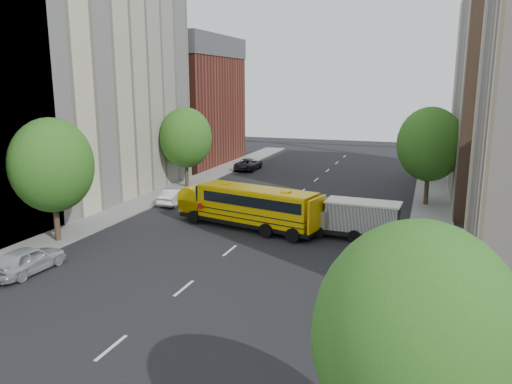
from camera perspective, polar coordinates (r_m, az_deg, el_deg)
The scene contains 17 objects.
ground at distance 32.18m, azimuth -1.67°, elevation -5.62°, with size 120.00×120.00×0.00m, color black.
sidewalk_left at distance 41.59m, azimuth -14.12°, elevation -1.75°, with size 3.00×80.00×0.12m, color slate.
sidewalk_right at distance 35.00m, azimuth 19.38°, elevation -4.75°, with size 3.00×80.00×0.12m, color slate.
lane_markings at distance 41.31m, azimuth 3.28°, elevation -1.56°, with size 0.15×64.00×0.01m, color silver.
building_left_cream at distance 45.11m, azimuth -21.16°, elevation 11.64°, with size 10.00×26.00×20.00m, color #BEB799.
building_left_redbrick at distance 63.65m, azimuth -7.94°, elevation 9.15°, with size 10.00×15.00×13.00m, color maroon.
street_tree_1 at distance 33.34m, azimuth -22.30°, elevation 2.84°, with size 5.12×5.12×7.90m.
street_tree_2 at distance 48.18m, azimuth -8.04°, elevation 6.16°, with size 4.99×4.99×7.71m.
street_tree_3 at distance 11.91m, azimuth 17.83°, elevation -15.66°, with size 4.61×4.61×7.11m.
street_tree_4 at distance 42.85m, azimuth 19.25°, elevation 5.16°, with size 5.25×5.25×8.10m.
street_tree_5 at distance 54.82m, azimuth 19.32°, elevation 6.20°, with size 4.86×4.86×7.51m.
school_bus at distance 34.64m, azimuth -1.02°, elevation -1.45°, with size 10.83×4.81×2.98m.
safari_truck at distance 32.99m, azimuth 11.32°, elevation -3.00°, with size 6.00×2.50×2.52m.
parked_car_0 at distance 29.40m, azimuth -24.63°, elevation -7.04°, with size 1.73×4.30×1.47m, color #ACADB2.
parked_car_1 at distance 42.20m, azimuth -9.21°, elevation -0.49°, with size 1.40×4.01×1.32m, color silver.
parked_car_2 at distance 58.26m, azimuth -0.83°, elevation 3.22°, with size 2.25×4.88×1.36m, color black.
parked_car_3 at distance 21.31m, azimuth 14.06°, elevation -13.51°, with size 2.13×5.25×1.52m, color maroon.
Camera 1 is at (10.98, -28.57, 9.93)m, focal length 35.00 mm.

